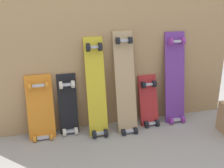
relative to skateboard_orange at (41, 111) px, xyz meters
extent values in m
plane|color=#9E9991|center=(0.63, 0.03, -0.24)|extent=(12.00, 12.00, 0.00)
cube|color=tan|center=(0.63, 0.10, 0.66)|extent=(2.49, 0.04, 1.82)
cube|color=orange|center=(0.00, 0.01, 0.00)|extent=(0.23, 0.15, 0.63)
cube|color=#B7B7BF|center=(0.00, -0.07, -0.22)|extent=(0.10, 0.04, 0.03)
cube|color=#B7B7BF|center=(0.00, 0.03, 0.23)|extent=(0.10, 0.04, 0.03)
cylinder|color=orange|center=(-0.07, -0.08, -0.22)|extent=(0.03, 0.06, 0.06)
cylinder|color=orange|center=(0.07, -0.08, -0.22)|extent=(0.03, 0.06, 0.06)
cylinder|color=orange|center=(-0.07, 0.01, 0.23)|extent=(0.03, 0.06, 0.06)
cylinder|color=orange|center=(0.07, 0.01, 0.23)|extent=(0.03, 0.06, 0.06)
cube|color=black|center=(0.24, 0.03, 0.00)|extent=(0.17, 0.11, 0.61)
cube|color=#B7B7BF|center=(0.24, -0.03, -0.21)|extent=(0.08, 0.04, 0.03)
cube|color=#B7B7BF|center=(0.24, 0.04, 0.21)|extent=(0.08, 0.04, 0.03)
cylinder|color=beige|center=(0.19, -0.05, -0.21)|extent=(0.03, 0.07, 0.07)
cylinder|color=beige|center=(0.29, -0.05, -0.21)|extent=(0.03, 0.07, 0.07)
cylinder|color=beige|center=(0.19, 0.02, 0.22)|extent=(0.03, 0.07, 0.07)
cylinder|color=beige|center=(0.29, 0.02, 0.22)|extent=(0.03, 0.07, 0.07)
cube|color=gold|center=(0.49, -0.03, 0.15)|extent=(0.17, 0.23, 0.92)
cube|color=#B7B7BF|center=(0.49, -0.14, -0.21)|extent=(0.08, 0.04, 0.03)
cube|color=#B7B7BF|center=(0.49, 0.03, 0.53)|extent=(0.08, 0.04, 0.03)
cylinder|color=black|center=(0.44, -0.16, -0.21)|extent=(0.03, 0.07, 0.07)
cylinder|color=black|center=(0.54, -0.16, -0.21)|extent=(0.03, 0.07, 0.07)
cylinder|color=black|center=(0.44, 0.01, 0.54)|extent=(0.03, 0.07, 0.07)
cylinder|color=black|center=(0.54, 0.01, 0.54)|extent=(0.03, 0.07, 0.07)
cube|color=tan|center=(0.76, -0.04, 0.17)|extent=(0.19, 0.25, 0.97)
cube|color=#B7B7BF|center=(0.76, -0.17, -0.22)|extent=(0.08, 0.04, 0.03)
cube|color=#B7B7BF|center=(0.76, 0.03, 0.58)|extent=(0.08, 0.04, 0.03)
cylinder|color=black|center=(0.70, -0.18, -0.21)|extent=(0.03, 0.06, 0.06)
cylinder|color=black|center=(0.82, -0.18, -0.21)|extent=(0.03, 0.06, 0.06)
cylinder|color=black|center=(0.70, 0.01, 0.58)|extent=(0.03, 0.06, 0.06)
cylinder|color=black|center=(0.82, 0.01, 0.58)|extent=(0.03, 0.06, 0.06)
cube|color=#B22626|center=(1.01, -0.01, -0.04)|extent=(0.18, 0.17, 0.54)
cube|color=#B7B7BF|center=(1.01, -0.08, -0.22)|extent=(0.08, 0.04, 0.03)
cube|color=#B7B7BF|center=(1.01, 0.02, 0.14)|extent=(0.08, 0.04, 0.03)
cylinder|color=black|center=(0.96, -0.10, -0.21)|extent=(0.03, 0.07, 0.07)
cylinder|color=black|center=(1.07, -0.10, -0.21)|extent=(0.03, 0.07, 0.07)
cylinder|color=black|center=(0.96, 0.01, 0.15)|extent=(0.03, 0.07, 0.07)
cylinder|color=black|center=(1.07, 0.01, 0.15)|extent=(0.03, 0.07, 0.07)
cube|color=#6B338C|center=(1.28, 0.00, 0.16)|extent=(0.20, 0.16, 0.94)
cube|color=#B7B7BF|center=(1.28, -0.08, -0.22)|extent=(0.09, 0.04, 0.03)
cube|color=#B7B7BF|center=(1.28, 0.04, 0.54)|extent=(0.09, 0.04, 0.03)
cylinder|color=purple|center=(1.22, -0.10, -0.21)|extent=(0.03, 0.06, 0.06)
cylinder|color=purple|center=(1.34, -0.10, -0.21)|extent=(0.03, 0.06, 0.06)
cylinder|color=purple|center=(1.22, 0.02, 0.55)|extent=(0.03, 0.06, 0.06)
cylinder|color=purple|center=(1.34, 0.02, 0.55)|extent=(0.03, 0.06, 0.06)
camera|label=1|loc=(0.00, -2.24, 0.99)|focal=43.57mm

